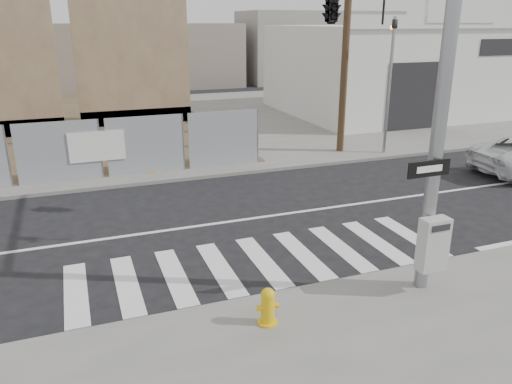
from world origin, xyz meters
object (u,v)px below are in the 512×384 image
object	(u,v)px
auto_shop	(392,69)
fire_hydrant	(268,306)
signal_pole	(362,38)
traffic_cone_d	(150,163)

from	to	relation	value
auto_shop	fire_hydrant	size ratio (longest dim) A/B	17.60
signal_pole	fire_hydrant	xyz separation A→B (m)	(-3.36, -2.92, -4.32)
traffic_cone_d	fire_hydrant	bearing A→B (deg)	-87.67
fire_hydrant	traffic_cone_d	world-z (taller)	fire_hydrant
traffic_cone_d	auto_shop	bearing A→B (deg)	27.16
auto_shop	traffic_cone_d	size ratio (longest dim) A/B	18.57
auto_shop	traffic_cone_d	xyz separation A→B (m)	(-15.27, -7.84, -2.10)
fire_hydrant	traffic_cone_d	bearing A→B (deg)	114.80
signal_pole	fire_hydrant	distance (m)	6.20
signal_pole	auto_shop	distance (m)	19.04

